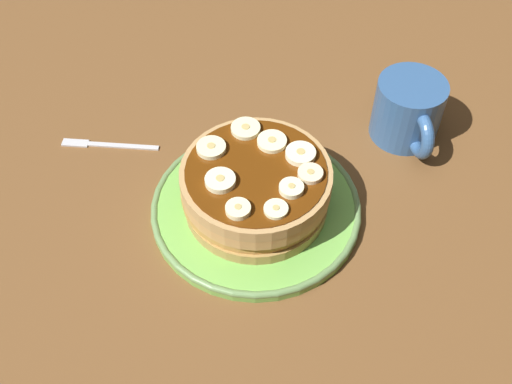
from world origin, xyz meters
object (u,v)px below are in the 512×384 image
Objects in this scene: banana_slice_6 at (310,174)px; banana_slice_8 at (276,210)px; banana_slice_1 at (272,142)px; coffee_mug at (409,111)px; banana_slice_2 at (291,188)px; fork at (104,144)px; banana_slice_0 at (220,181)px; banana_slice_5 at (211,148)px; plate at (256,207)px; banana_slice_4 at (246,129)px; banana_slice_7 at (301,154)px; pancake_stack at (257,188)px; banana_slice_3 at (238,209)px.

banana_slice_6 is 1.08× the size of banana_slice_8.
banana_slice_1 is 20.39cm from coffee_mug.
banana_slice_8 is 0.21× the size of coffee_mug.
banana_slice_2 is 0.21× the size of fork.
banana_slice_6 is (-1.67, 2.55, -0.04)cm from banana_slice_2.
banana_slice_0 reaches higher than banana_slice_5.
plate is at bearing 47.33° from banana_slice_5.
banana_slice_5 is 1.30× the size of banana_slice_8.
banana_slice_0 is at bearing -68.76° from coffee_mug.
banana_slice_7 is (5.28, 5.41, 0.08)cm from banana_slice_4.
banana_slice_3 reaches higher than pancake_stack.
banana_slice_1 reaches higher than pancake_stack.
fork is at bearing -129.60° from plate.
banana_slice_0 and banana_slice_2 have the same top height.
coffee_mug is (-11.04, 16.19, -3.45)cm from banana_slice_6.
fork is at bearing -118.14° from banana_slice_1.
banana_slice_2 is 22.91cm from coffee_mug.
pancake_stack is 5.62cm from banana_slice_0.
banana_slice_0 is at bearing 40.75° from fork.
banana_slice_2 is 3.30cm from banana_slice_8.
banana_slice_7 is at bearing 155.43° from banana_slice_2.
coffee_mug is (-9.06, 21.89, -0.07)cm from pancake_stack.
banana_slice_1 is 0.99× the size of banana_slice_4.
pancake_stack is at bearing 150.40° from banana_slice_3.
banana_slice_4 is at bearing -162.16° from banana_slice_2.
banana_slice_6 is (1.89, 5.80, 6.99)cm from plate.
banana_slice_1 is (-4.82, 6.83, -0.08)cm from banana_slice_0.
banana_slice_6 is 0.23× the size of coffee_mug.
banana_slice_8 is (4.09, -4.79, -0.08)cm from banana_slice_6.
banana_slice_4 is 5.06cm from banana_slice_5.
banana_slice_6 is at bearing 29.23° from banana_slice_1.
fork is at bearing -139.25° from banana_slice_0.
banana_slice_3 is 0.78× the size of banana_slice_4.
banana_slice_1 is 7.37cm from banana_slice_2.
banana_slice_0 is 4.44cm from banana_slice_3.
banana_slice_7 is (-6.49, 8.38, 0.01)cm from banana_slice_3.
banana_slice_2 is (3.56, 3.24, 7.03)cm from plate.
banana_slice_4 is at bearing -83.06° from coffee_mug.
plate is at bearing 50.40° from fork.
pancake_stack is 23.41cm from fork.
banana_slice_3 reaches higher than banana_slice_8.
banana_slice_8 is (5.98, 1.00, 6.91)cm from plate.
plate is 8.52cm from banana_slice_2.
banana_slice_4 is at bearing 165.82° from banana_slice_3.
pancake_stack is at bearing 50.71° from fork.
pancake_stack is 5.18× the size of banana_slice_4.
plate is 2.06× the size of coffee_mug.
banana_slice_4 is at bearing -179.26° from pancake_stack.
banana_slice_2 and coffee_mug have the same top height.
plate is 7.30× the size of banana_slice_1.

